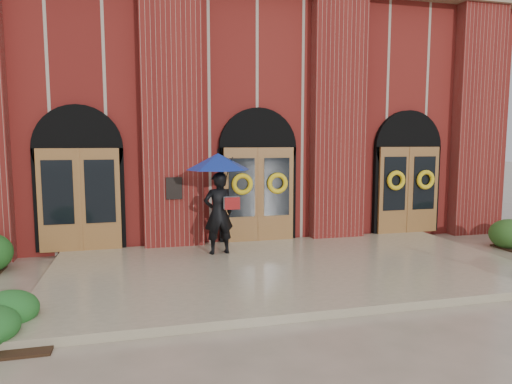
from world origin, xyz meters
name	(u,v)px	position (x,y,z in m)	size (l,w,h in m)	color
ground	(291,274)	(0.00, 0.00, 0.00)	(90.00, 90.00, 0.00)	tan
landing	(289,269)	(0.00, 0.15, 0.07)	(10.00, 5.30, 0.15)	tan
church_building	(220,123)	(0.00, 8.78, 3.50)	(16.20, 12.53, 7.00)	maroon
man_with_umbrella	(218,184)	(-1.28, 1.57, 1.82)	(1.67, 1.67, 2.39)	black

